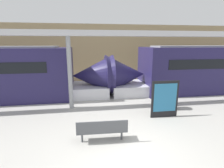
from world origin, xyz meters
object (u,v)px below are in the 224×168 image
at_px(bench_near, 102,129).
at_px(poster_board, 165,99).
at_px(trash_bin, 170,100).
at_px(train_left, 218,69).
at_px(support_column_near, 70,74).

height_order(bench_near, poster_board, poster_board).
distance_m(trash_bin, poster_board, 1.22).
bearing_deg(train_left, support_column_near, -167.63).
xyz_separation_m(trash_bin, support_column_near, (-5.08, 0.94, 1.37)).
distance_m(train_left, poster_board, 7.34).
xyz_separation_m(bench_near, trash_bin, (3.79, 2.59, 0.00)).
bearing_deg(support_column_near, poster_board, -22.99).
relative_size(train_left, poster_board, 9.47).
height_order(train_left, poster_board, train_left).
bearing_deg(poster_board, trash_bin, 51.09).
xyz_separation_m(train_left, support_column_near, (-10.39, -2.28, 0.35)).
bearing_deg(poster_board, bench_near, -151.06).
height_order(poster_board, support_column_near, support_column_near).
bearing_deg(train_left, trash_bin, -148.79).
relative_size(train_left, support_column_near, 4.42).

